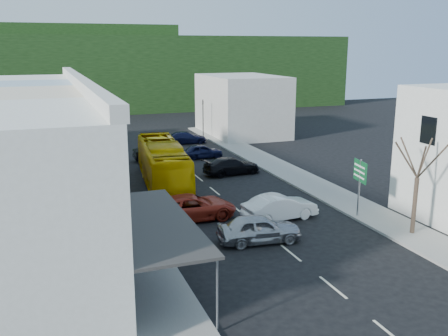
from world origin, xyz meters
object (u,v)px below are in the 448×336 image
Objects in this scene: car_white at (280,208)px; traffic_signal at (203,119)px; bus at (163,165)px; car_red at (192,208)px; direction_sign at (359,189)px; street_tree at (417,178)px; car_silver at (259,230)px; pedestrian_left at (111,227)px.

traffic_signal is at bearing -14.29° from car_white.
traffic_signal is at bearing 69.33° from bus.
car_red is 27.77m from traffic_signal.
street_tree reaches higher than direction_sign.
traffic_signal is at bearing -5.87° from car_silver.
direction_sign is (4.65, -1.38, 1.15)m from car_white.
traffic_signal is (4.05, 28.07, 1.53)m from car_white.
street_tree is 1.49× the size of traffic_signal.
street_tree reaches higher than car_silver.
car_red is (-2.37, 4.80, 0.00)m from car_silver.
car_silver is 0.99× the size of traffic_signal.
car_white is 2.59× the size of pedestrian_left.
bus is 8.45m from car_red.
direction_sign is 0.56× the size of street_tree.
bus is 15.04m from direction_sign.
bus is 13.40m from car_silver.
car_red is at bearing -85.42° from bus.
street_tree is (8.50, -2.01, 2.63)m from car_silver.
car_white is 1.19× the size of direction_sign.
direction_sign is at bearing -109.92° from car_red.
street_tree reaches higher than car_red.
street_tree is at bearing -136.37° from car_white.
pedestrian_left is at bearing 86.82° from car_white.
bus is at bearing 19.21° from car_white.
direction_sign is at bearing -104.50° from pedestrian_left.
car_silver is at bearing -155.14° from car_red.
car_silver is 7.94m from pedestrian_left.
car_silver is at bearing -118.85° from pedestrian_left.
bus is 3.13× the size of direction_sign.
direction_sign is (14.89, -0.86, 0.85)m from pedestrian_left.
street_tree reaches higher than bus.
pedestrian_left is (-5.19, -2.40, 0.30)m from car_red.
car_white is at bearing -111.78° from car_red.
car_red is 10.30m from direction_sign.
car_white is 0.66× the size of street_tree.
direction_sign is 4.02m from street_tree.
traffic_signal is (-1.76, 33.00, -1.10)m from street_tree.
car_silver is 1.00× the size of car_white.
car_white is (2.68, 2.92, 0.00)m from car_silver.
traffic_signal reaches higher than car_silver.
bus is 19.91m from traffic_signal.
direction_sign is at bearing -71.70° from car_silver.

